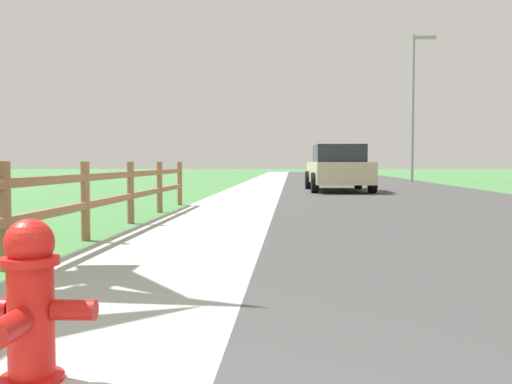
% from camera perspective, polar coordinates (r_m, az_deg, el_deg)
% --- Properties ---
extents(ground_plane, '(120.00, 120.00, 0.00)m').
position_cam_1_polar(ground_plane, '(25.88, 2.70, 0.70)').
color(ground_plane, '#41773E').
extents(road_asphalt, '(7.00, 66.00, 0.01)m').
position_cam_1_polar(road_asphalt, '(28.06, 9.93, 0.84)').
color(road_asphalt, '#3B3B3B').
rests_on(road_asphalt, ground).
extents(curb_concrete, '(6.00, 66.00, 0.01)m').
position_cam_1_polar(curb_concrete, '(28.08, -3.38, 0.88)').
color(curb_concrete, '#A5AAA1').
rests_on(curb_concrete, ground).
extents(grass_verge, '(5.00, 66.00, 0.00)m').
position_cam_1_polar(grass_verge, '(28.29, -6.39, 0.88)').
color(grass_verge, '#41773E').
rests_on(grass_verge, ground).
extents(fire_hydrant, '(0.58, 0.47, 0.72)m').
position_cam_1_polar(fire_hydrant, '(2.81, -20.90, -9.78)').
color(fire_hydrant, red).
rests_on(fire_hydrant, ground).
extents(rail_fence, '(0.11, 12.38, 0.98)m').
position_cam_1_polar(rail_fence, '(7.56, -16.04, -0.29)').
color(rail_fence, '#8D6240').
rests_on(rail_fence, ground).
extents(parked_suv_beige, '(2.18, 4.82, 1.56)m').
position_cam_1_polar(parked_suv_beige, '(20.37, 7.89, 2.25)').
color(parked_suv_beige, '#C6B793').
rests_on(parked_suv_beige, ground).
extents(street_lamp, '(1.17, 0.20, 7.37)m').
position_cam_1_polar(street_lamp, '(31.35, 14.98, 8.87)').
color(street_lamp, gray).
rests_on(street_lamp, ground).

